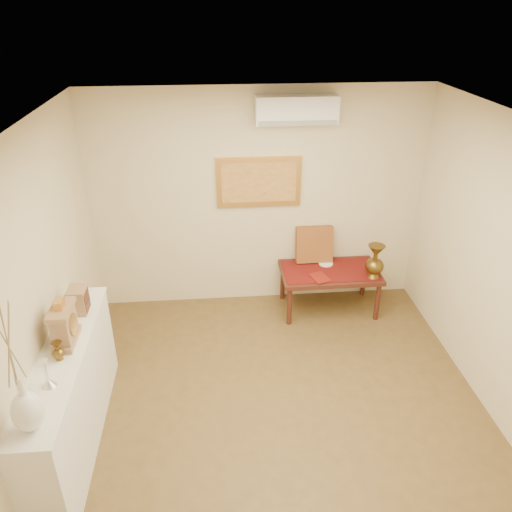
{
  "coord_description": "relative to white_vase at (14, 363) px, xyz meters",
  "views": [
    {
      "loc": [
        -0.55,
        -3.35,
        3.55
      ],
      "look_at": [
        -0.13,
        1.15,
        1.18
      ],
      "focal_mm": 35.0,
      "sensor_mm": 36.0,
      "label": 1
    }
  ],
  "objects": [
    {
      "name": "low_table",
      "position": [
        2.67,
        2.69,
        -1.05
      ],
      "size": [
        1.2,
        0.7,
        0.55
      ],
      "color": "#461D15",
      "rests_on": "floor"
    },
    {
      "name": "mantel_clock",
      "position": [
        0.01,
        0.94,
        -0.38
      ],
      "size": [
        0.17,
        0.36,
        0.41
      ],
      "color": "#9E7751",
      "rests_on": "display_ledge"
    },
    {
      "name": "display_ledge",
      "position": [
        -0.01,
        0.81,
        -1.04
      ],
      "size": [
        0.37,
        2.02,
        0.98
      ],
      "color": "white",
      "rests_on": "floor"
    },
    {
      "name": "wall_left",
      "position": [
        -0.18,
        0.81,
        -0.18
      ],
      "size": [
        0.02,
        4.5,
        2.7
      ],
      "primitive_type": "cube",
      "color": "beige",
      "rests_on": "ground"
    },
    {
      "name": "ac_unit",
      "position": [
        2.22,
        2.93,
        0.92
      ],
      "size": [
        0.9,
        0.25,
        0.3
      ],
      "color": "white",
      "rests_on": "wall_back"
    },
    {
      "name": "floor",
      "position": [
        1.82,
        0.81,
        -1.53
      ],
      "size": [
        4.5,
        4.5,
        0.0
      ],
      "primitive_type": "plane",
      "color": "brown",
      "rests_on": "ground"
    },
    {
      "name": "plate",
      "position": [
        2.65,
        2.84,
        -0.97
      ],
      "size": [
        0.17,
        0.17,
        0.01
      ],
      "primitive_type": "cylinder",
      "color": "white",
      "rests_on": "table_cloth"
    },
    {
      "name": "painting",
      "position": [
        1.82,
        3.03,
        0.07
      ],
      "size": [
        1.0,
        0.06,
        0.6
      ],
      "color": "gold",
      "rests_on": "wall_back"
    },
    {
      "name": "ceiling",
      "position": [
        1.82,
        0.81,
        1.17
      ],
      "size": [
        4.5,
        4.5,
        0.0
      ],
      "primitive_type": "plane",
      "rotation": [
        3.14,
        0.0,
        0.0
      ],
      "color": "white",
      "rests_on": "ground"
    },
    {
      "name": "brass_urn_small",
      "position": [
        0.0,
        0.72,
        -0.45
      ],
      "size": [
        0.1,
        0.1,
        0.21
      ],
      "primitive_type": null,
      "color": "brown",
      "rests_on": "display_ledge"
    },
    {
      "name": "table_cloth",
      "position": [
        2.67,
        2.69,
        -0.98
      ],
      "size": [
        1.14,
        0.59,
        0.01
      ],
      "primitive_type": "cube",
      "color": "#5F120F",
      "rests_on": "low_table"
    },
    {
      "name": "wooden_chest",
      "position": [
        0.02,
        1.4,
        -0.43
      ],
      "size": [
        0.16,
        0.21,
        0.24
      ],
      "color": "#9E7751",
      "rests_on": "display_ledge"
    },
    {
      "name": "wall_back",
      "position": [
        1.82,
        3.06,
        -0.18
      ],
      "size": [
        4.0,
        0.02,
        2.7
      ],
      "primitive_type": "cube",
      "color": "beige",
      "rests_on": "ground"
    },
    {
      "name": "white_vase",
      "position": [
        0.0,
        0.0,
        0.0
      ],
      "size": [
        0.21,
        0.21,
        1.1
      ],
      "primitive_type": null,
      "color": "white",
      "rests_on": "display_ledge"
    },
    {
      "name": "candlestick",
      "position": [
        -0.0,
        0.41,
        -0.43
      ],
      "size": [
        0.11,
        0.11,
        0.24
      ],
      "primitive_type": null,
      "color": "silver",
      "rests_on": "display_ledge"
    },
    {
      "name": "brass_urn_tall",
      "position": [
        3.14,
        2.48,
        -0.72
      ],
      "size": [
        0.22,
        0.22,
        0.5
      ],
      "primitive_type": null,
      "color": "brown",
      "rests_on": "table_cloth"
    },
    {
      "name": "cushion",
      "position": [
        2.51,
        2.95,
        -0.74
      ],
      "size": [
        0.46,
        0.19,
        0.47
      ],
      "primitive_type": "cube",
      "rotation": [
        -0.21,
        0.0,
        0.0
      ],
      "color": "maroon",
      "rests_on": "table_cloth"
    },
    {
      "name": "menu",
      "position": [
        2.5,
        2.5,
        -0.97
      ],
      "size": [
        0.25,
        0.29,
        0.01
      ],
      "primitive_type": "cube",
      "rotation": [
        0.0,
        0.0,
        0.31
      ],
      "color": "maroon",
      "rests_on": "table_cloth"
    }
  ]
}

